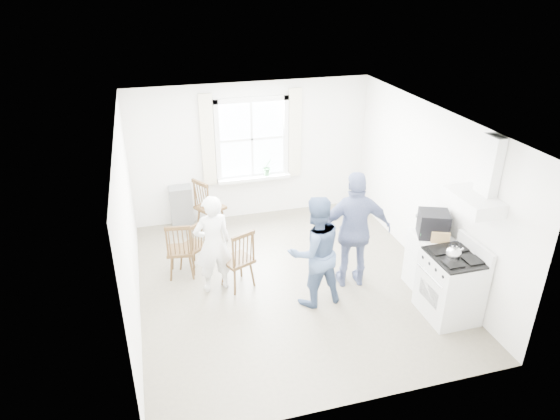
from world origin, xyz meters
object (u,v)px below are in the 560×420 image
(stereo_stack, at_px, (433,224))
(windsor_chair_b, at_px, (179,245))
(gas_stove, at_px, (451,285))
(windsor_chair_a, at_px, (241,254))
(person_mid, at_px, (315,252))
(person_right, at_px, (355,231))
(windsor_chair_c, at_px, (196,241))
(person_left, at_px, (213,244))
(low_cabinet, at_px, (428,261))

(stereo_stack, xyz_separation_m, windsor_chair_b, (-3.54, 1.25, -0.50))
(gas_stove, bearing_deg, stereo_stack, 86.12)
(windsor_chair_a, distance_m, windsor_chair_b, 1.01)
(stereo_stack, distance_m, person_mid, 1.77)
(windsor_chair_b, relative_size, person_right, 0.52)
(stereo_stack, relative_size, person_mid, 0.32)
(stereo_stack, xyz_separation_m, windsor_chair_c, (-3.26, 1.41, -0.55))
(person_right, bearing_deg, person_left, -2.08)
(stereo_stack, bearing_deg, windsor_chair_b, 160.56)
(low_cabinet, bearing_deg, person_left, 165.55)
(low_cabinet, relative_size, windsor_chair_a, 0.91)
(windsor_chair_a, relative_size, person_left, 0.64)
(stereo_stack, height_order, windsor_chair_c, stereo_stack)
(low_cabinet, xyz_separation_m, stereo_stack, (-0.02, -0.03, 0.64))
(low_cabinet, height_order, stereo_stack, stereo_stack)
(windsor_chair_a, xyz_separation_m, person_right, (1.66, -0.30, 0.31))
(gas_stove, bearing_deg, person_left, 153.69)
(stereo_stack, distance_m, person_right, 1.12)
(low_cabinet, height_order, person_mid, person_mid)
(person_left, xyz_separation_m, person_right, (2.05, -0.42, 0.15))
(windsor_chair_b, xyz_separation_m, windsor_chair_c, (0.28, 0.16, -0.04))
(low_cabinet, bearing_deg, windsor_chair_c, 157.19)
(low_cabinet, distance_m, windsor_chair_b, 3.77)
(person_mid, height_order, person_right, person_right)
(low_cabinet, height_order, windsor_chair_b, windsor_chair_b)
(windsor_chair_c, bearing_deg, windsor_chair_b, -149.66)
(low_cabinet, distance_m, stereo_stack, 0.64)
(low_cabinet, height_order, person_right, person_right)
(windsor_chair_a, bearing_deg, person_left, 163.28)
(windsor_chair_a, height_order, person_mid, person_mid)
(gas_stove, distance_m, person_mid, 1.91)
(low_cabinet, height_order, windsor_chair_c, low_cabinet)
(windsor_chair_a, distance_m, windsor_chair_c, 0.91)
(windsor_chair_a, height_order, person_right, person_right)
(person_left, bearing_deg, stereo_stack, 156.37)
(person_right, bearing_deg, windsor_chair_a, -0.82)
(windsor_chair_c, bearing_deg, person_left, -72.45)
(windsor_chair_c, height_order, person_right, person_right)
(low_cabinet, xyz_separation_m, windsor_chair_b, (-3.56, 1.22, 0.13))
(low_cabinet, height_order, person_left, person_left)
(gas_stove, relative_size, stereo_stack, 2.12)
(low_cabinet, xyz_separation_m, person_right, (-1.05, 0.38, 0.47))
(low_cabinet, distance_m, person_mid, 1.82)
(windsor_chair_b, bearing_deg, windsor_chair_a, -32.38)
(person_mid, distance_m, person_right, 0.78)
(stereo_stack, distance_m, windsor_chair_a, 2.82)
(low_cabinet, bearing_deg, gas_stove, -95.68)
(person_mid, bearing_deg, person_left, -34.90)
(person_right, bearing_deg, gas_stove, 141.52)
(windsor_chair_b, xyz_separation_m, person_mid, (1.79, -1.12, 0.25))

